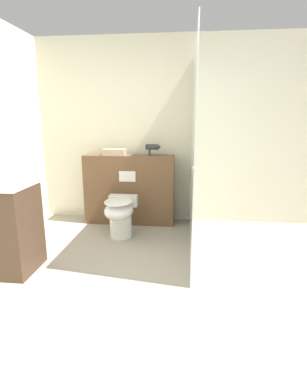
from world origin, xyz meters
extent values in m
plane|color=#9E9384|center=(0.00, 0.00, 0.00)|extent=(12.00, 12.00, 0.00)
cube|color=beige|center=(0.00, 2.28, 1.25)|extent=(8.00, 0.06, 2.50)
cube|color=brown|center=(-0.27, 2.04, 0.48)|extent=(1.23, 0.26, 0.95)
cube|color=white|center=(-0.27, 1.90, 0.69)|extent=(0.22, 0.01, 0.14)
cube|color=silver|center=(0.57, 1.33, 1.09)|extent=(0.01, 1.84, 2.18)
sphere|color=#B2B2B7|center=(0.57, 0.44, 1.05)|extent=(0.04, 0.04, 0.04)
cylinder|color=white|center=(-0.28, 1.50, 0.17)|extent=(0.27, 0.27, 0.34)
ellipsoid|color=white|center=(-0.28, 1.42, 0.36)|extent=(0.34, 0.46, 0.21)
ellipsoid|color=white|center=(-0.28, 1.42, 0.48)|extent=(0.34, 0.45, 0.02)
cube|color=white|center=(-0.28, 1.69, 0.41)|extent=(0.36, 0.13, 0.14)
cube|color=#473323|center=(-1.21, 0.56, 0.41)|extent=(0.59, 0.48, 0.83)
cylinder|color=silver|center=(-1.21, 0.69, 1.01)|extent=(0.02, 0.02, 0.14)
cylinder|color=#2D2D33|center=(0.05, 2.03, 1.07)|extent=(0.17, 0.07, 0.07)
cone|color=#2D2D33|center=(0.15, 2.03, 1.07)|extent=(0.03, 0.06, 0.06)
cylinder|color=#2D2D33|center=(0.02, 2.03, 1.01)|extent=(0.03, 0.03, 0.11)
cube|color=tan|center=(-0.46, 2.02, 0.99)|extent=(0.30, 0.16, 0.08)
camera|label=1|loc=(0.50, -1.93, 1.43)|focal=28.00mm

